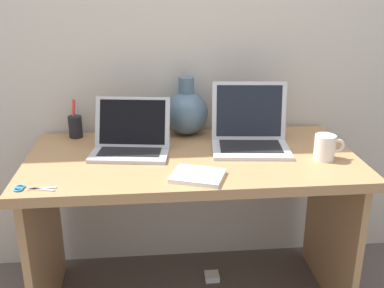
{
  "coord_description": "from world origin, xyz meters",
  "views": [
    {
      "loc": [
        -0.17,
        -1.76,
        1.42
      ],
      "look_at": [
        0.0,
        0.0,
        0.77
      ],
      "focal_mm": 42.54,
      "sensor_mm": 36.0,
      "label": 1
    }
  ],
  "objects_px": {
    "laptop_right": "(250,130)",
    "power_brick": "(212,276)",
    "scissors": "(27,188)",
    "notebook_stack": "(199,176)",
    "pen_cup": "(75,126)",
    "coffee_mug": "(325,147)",
    "laptop_left": "(131,138)",
    "green_vase": "(186,112)"
  },
  "relations": [
    {
      "from": "notebook_stack",
      "to": "scissors",
      "type": "distance_m",
      "value": 0.61
    },
    {
      "from": "scissors",
      "to": "green_vase",
      "type": "bearing_deg",
      "value": 42.16
    },
    {
      "from": "scissors",
      "to": "laptop_left",
      "type": "bearing_deg",
      "value": 44.03
    },
    {
      "from": "green_vase",
      "to": "laptop_right",
      "type": "bearing_deg",
      "value": -35.8
    },
    {
      "from": "green_vase",
      "to": "pen_cup",
      "type": "xyz_separation_m",
      "value": [
        -0.52,
        -0.0,
        -0.06
      ]
    },
    {
      "from": "notebook_stack",
      "to": "scissors",
      "type": "bearing_deg",
      "value": -176.4
    },
    {
      "from": "laptop_left",
      "to": "scissors",
      "type": "height_order",
      "value": "laptop_left"
    },
    {
      "from": "laptop_right",
      "to": "scissors",
      "type": "bearing_deg",
      "value": -157.48
    },
    {
      "from": "scissors",
      "to": "laptop_right",
      "type": "bearing_deg",
      "value": 22.52
    },
    {
      "from": "notebook_stack",
      "to": "coffee_mug",
      "type": "distance_m",
      "value": 0.55
    },
    {
      "from": "pen_cup",
      "to": "power_brick",
      "type": "height_order",
      "value": "pen_cup"
    },
    {
      "from": "laptop_right",
      "to": "scissors",
      "type": "xyz_separation_m",
      "value": [
        -0.87,
        -0.36,
        -0.07
      ]
    },
    {
      "from": "green_vase",
      "to": "scissors",
      "type": "xyz_separation_m",
      "value": [
        -0.61,
        -0.55,
        -0.11
      ]
    },
    {
      "from": "pen_cup",
      "to": "green_vase",
      "type": "bearing_deg",
      "value": 0.04
    },
    {
      "from": "notebook_stack",
      "to": "coffee_mug",
      "type": "height_order",
      "value": "coffee_mug"
    },
    {
      "from": "notebook_stack",
      "to": "power_brick",
      "type": "relative_size",
      "value": 2.66
    },
    {
      "from": "coffee_mug",
      "to": "notebook_stack",
      "type": "bearing_deg",
      "value": -165.62
    },
    {
      "from": "laptop_right",
      "to": "power_brick",
      "type": "bearing_deg",
      "value": 167.42
    },
    {
      "from": "laptop_left",
      "to": "laptop_right",
      "type": "distance_m",
      "value": 0.52
    },
    {
      "from": "power_brick",
      "to": "green_vase",
      "type": "bearing_deg",
      "value": 125.78
    },
    {
      "from": "pen_cup",
      "to": "notebook_stack",
      "type": "bearing_deg",
      "value": -44.47
    },
    {
      "from": "green_vase",
      "to": "power_brick",
      "type": "xyz_separation_m",
      "value": [
        0.11,
        -0.16,
        -0.82
      ]
    },
    {
      "from": "laptop_left",
      "to": "pen_cup",
      "type": "distance_m",
      "value": 0.34
    },
    {
      "from": "notebook_stack",
      "to": "coffee_mug",
      "type": "relative_size",
      "value": 1.47
    },
    {
      "from": "laptop_right",
      "to": "notebook_stack",
      "type": "xyz_separation_m",
      "value": [
        -0.26,
        -0.32,
        -0.06
      ]
    },
    {
      "from": "laptop_right",
      "to": "notebook_stack",
      "type": "height_order",
      "value": "laptop_right"
    },
    {
      "from": "pen_cup",
      "to": "scissors",
      "type": "distance_m",
      "value": 0.56
    },
    {
      "from": "laptop_left",
      "to": "notebook_stack",
      "type": "relative_size",
      "value": 1.89
    },
    {
      "from": "coffee_mug",
      "to": "pen_cup",
      "type": "height_order",
      "value": "pen_cup"
    },
    {
      "from": "notebook_stack",
      "to": "pen_cup",
      "type": "height_order",
      "value": "pen_cup"
    },
    {
      "from": "laptop_right",
      "to": "notebook_stack",
      "type": "relative_size",
      "value": 1.9
    },
    {
      "from": "coffee_mug",
      "to": "scissors",
      "type": "height_order",
      "value": "coffee_mug"
    },
    {
      "from": "laptop_left",
      "to": "notebook_stack",
      "type": "xyz_separation_m",
      "value": [
        0.26,
        -0.31,
        -0.05
      ]
    },
    {
      "from": "green_vase",
      "to": "coffee_mug",
      "type": "relative_size",
      "value": 2.16
    },
    {
      "from": "coffee_mug",
      "to": "pen_cup",
      "type": "relative_size",
      "value": 0.7
    },
    {
      "from": "laptop_right",
      "to": "coffee_mug",
      "type": "xyz_separation_m",
      "value": [
        0.27,
        -0.19,
        -0.02
      ]
    },
    {
      "from": "laptop_right",
      "to": "scissors",
      "type": "relative_size",
      "value": 2.4
    },
    {
      "from": "laptop_left",
      "to": "green_vase",
      "type": "bearing_deg",
      "value": 39.31
    },
    {
      "from": "laptop_right",
      "to": "power_brick",
      "type": "height_order",
      "value": "laptop_right"
    },
    {
      "from": "laptop_left",
      "to": "laptop_right",
      "type": "height_order",
      "value": "laptop_right"
    },
    {
      "from": "laptop_right",
      "to": "power_brick",
      "type": "distance_m",
      "value": 0.79
    },
    {
      "from": "laptop_left",
      "to": "pen_cup",
      "type": "height_order",
      "value": "laptop_left"
    }
  ]
}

